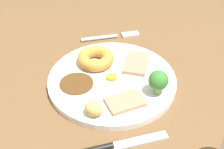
% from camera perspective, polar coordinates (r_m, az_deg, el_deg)
% --- Properties ---
extents(dining_table, '(1.20, 0.84, 0.04)m').
position_cam_1_polar(dining_table, '(0.71, 2.00, -3.18)').
color(dining_table, brown).
rests_on(dining_table, ground).
extents(dinner_plate, '(0.28, 0.28, 0.01)m').
position_cam_1_polar(dinner_plate, '(0.70, 0.00, -1.07)').
color(dinner_plate, white).
rests_on(dinner_plate, dining_table).
extents(gravy_pool, '(0.07, 0.07, 0.00)m').
position_cam_1_polar(gravy_pool, '(0.69, -6.23, -1.58)').
color(gravy_pool, '#563819').
rests_on(gravy_pool, dinner_plate).
extents(meat_slice_main, '(0.06, 0.08, 0.01)m').
position_cam_1_polar(meat_slice_main, '(0.64, 2.33, -4.80)').
color(meat_slice_main, tan).
rests_on(meat_slice_main, dinner_plate).
extents(meat_slice_under, '(0.09, 0.08, 0.01)m').
position_cam_1_polar(meat_slice_under, '(0.74, 4.33, 2.03)').
color(meat_slice_under, tan).
rests_on(meat_slice_under, dinner_plate).
extents(yorkshire_pudding, '(0.08, 0.08, 0.03)m').
position_cam_1_polar(yorkshire_pudding, '(0.73, -2.90, 2.83)').
color(yorkshire_pudding, '#C68938').
rests_on(yorkshire_pudding, dinner_plate).
extents(roast_potato_left, '(0.05, 0.05, 0.03)m').
position_cam_1_polar(roast_potato_left, '(0.61, -3.16, -5.92)').
color(roast_potato_left, '#D8B260').
rests_on(roast_potato_left, dinner_plate).
extents(carrot_coin_front, '(0.02, 0.02, 0.01)m').
position_cam_1_polar(carrot_coin_front, '(0.70, -0.09, -0.46)').
color(carrot_coin_front, orange).
rests_on(carrot_coin_front, dinner_plate).
extents(broccoli_floret, '(0.04, 0.04, 0.05)m').
position_cam_1_polar(broccoli_floret, '(0.65, 8.10, -1.07)').
color(broccoli_floret, '#8CB766').
rests_on(broccoli_floret, dinner_plate).
extents(fork, '(0.02, 0.15, 0.01)m').
position_cam_1_polar(fork, '(0.85, 0.04, 6.67)').
color(fork, silver).
rests_on(fork, dining_table).
extents(knife, '(0.04, 0.19, 0.01)m').
position_cam_1_polar(knife, '(0.58, -0.69, -12.57)').
color(knife, black).
rests_on(knife, dining_table).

